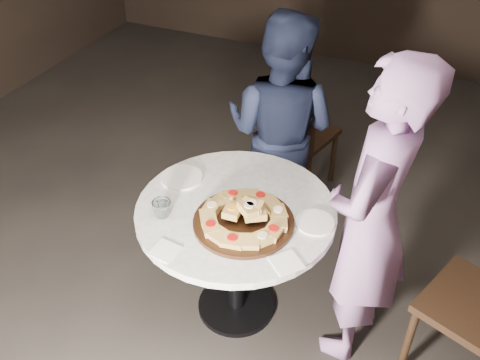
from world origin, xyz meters
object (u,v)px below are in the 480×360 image
at_px(water_glass, 162,209).
at_px(diner_teal, 370,221).
at_px(table, 236,228).
at_px(diner_navy, 280,130).
at_px(focaccia_pile, 244,215).
at_px(chair_far, 296,131).
at_px(serving_board, 244,222).

height_order(water_glass, diner_teal, diner_teal).
relative_size(table, diner_teal, 0.72).
distance_m(diner_navy, diner_teal, 0.95).
xyz_separation_m(focaccia_pile, chair_far, (-0.15, 1.22, -0.29)).
bearing_deg(table, water_glass, -146.69).
distance_m(table, water_glass, 0.39).
height_order(table, serving_board, serving_board).
bearing_deg(diner_teal, diner_navy, -127.88).
bearing_deg(chair_far, diner_teal, 137.53).
height_order(chair_far, diner_navy, diner_navy).
relative_size(focaccia_pile, water_glass, 4.64).
distance_m(serving_board, chair_far, 1.26).
distance_m(serving_board, diner_teal, 0.57).
xyz_separation_m(water_glass, diner_teal, (0.91, 0.26, 0.03)).
height_order(table, chair_far, chair_far).
bearing_deg(table, focaccia_pile, -46.75).
bearing_deg(serving_board, table, 131.29).
xyz_separation_m(table, diner_navy, (-0.05, 0.74, 0.13)).
bearing_deg(focaccia_pile, diner_navy, 98.83).
height_order(serving_board, focaccia_pile, focaccia_pile).
distance_m(serving_board, water_glass, 0.38).
bearing_deg(serving_board, chair_far, 96.90).
xyz_separation_m(water_glass, chair_far, (0.22, 1.32, -0.28)).
xyz_separation_m(table, serving_board, (0.08, -0.09, 0.14)).
distance_m(focaccia_pile, chair_far, 1.26).
bearing_deg(serving_board, water_glass, -164.84).
relative_size(table, chair_far, 1.36).
bearing_deg(table, diner_navy, 93.61).
xyz_separation_m(table, chair_far, (-0.07, 1.13, -0.10)).
bearing_deg(chair_far, serving_board, 111.60).
bearing_deg(chair_far, diner_navy, 107.92).
height_order(table, diner_teal, diner_teal).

